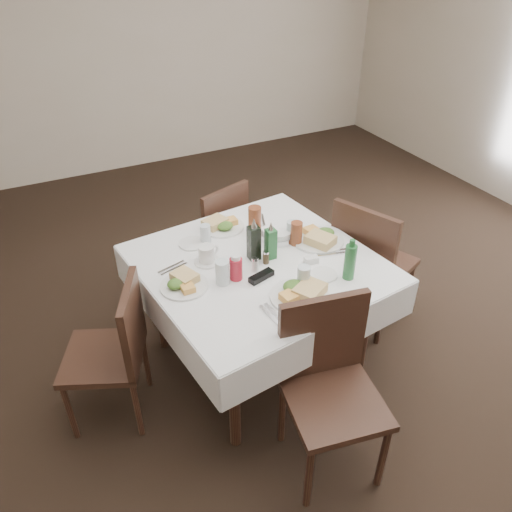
{
  "coord_description": "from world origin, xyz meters",
  "views": [
    {
      "loc": [
        -1.27,
        -1.96,
        2.36
      ],
      "look_at": [
        -0.23,
        0.11,
        0.8
      ],
      "focal_mm": 35.0,
      "sensor_mm": 36.0,
      "label": 1
    }
  ],
  "objects_px": {
    "water_e": "(292,230)",
    "water_s": "(304,277)",
    "dining_table": "(259,274)",
    "water_w": "(222,272)",
    "chair_south": "(328,377)",
    "oil_cruet_dark": "(254,242)",
    "bread_basket": "(278,234)",
    "chair_east": "(368,259)",
    "water_n": "(205,234)",
    "green_bottle": "(350,261)",
    "oil_cruet_green": "(271,243)",
    "chair_west": "(117,346)",
    "ketchup_bottle": "(236,268)",
    "coffee_mug": "(207,255)",
    "chair_north": "(217,231)"
  },
  "relations": [
    {
      "from": "water_e",
      "to": "water_s",
      "type": "bearing_deg",
      "value": -112.56
    },
    {
      "from": "dining_table",
      "to": "water_w",
      "type": "distance_m",
      "value": 0.31
    },
    {
      "from": "chair_south",
      "to": "oil_cruet_dark",
      "type": "height_order",
      "value": "oil_cruet_dark"
    },
    {
      "from": "bread_basket",
      "to": "chair_south",
      "type": "bearing_deg",
      "value": -102.8
    },
    {
      "from": "chair_east",
      "to": "oil_cruet_dark",
      "type": "distance_m",
      "value": 0.87
    },
    {
      "from": "chair_east",
      "to": "water_n",
      "type": "distance_m",
      "value": 1.08
    },
    {
      "from": "water_w",
      "to": "water_s",
      "type": "bearing_deg",
      "value": -31.03
    },
    {
      "from": "oil_cruet_dark",
      "to": "green_bottle",
      "type": "xyz_separation_m",
      "value": [
        0.37,
        -0.39,
        -0.01
      ]
    },
    {
      "from": "chair_east",
      "to": "oil_cruet_green",
      "type": "distance_m",
      "value": 0.78
    },
    {
      "from": "chair_south",
      "to": "bread_basket",
      "type": "height_order",
      "value": "chair_south"
    },
    {
      "from": "water_s",
      "to": "oil_cruet_dark",
      "type": "bearing_deg",
      "value": 107.52
    },
    {
      "from": "chair_west",
      "to": "water_n",
      "type": "relative_size",
      "value": 7.55
    },
    {
      "from": "chair_west",
      "to": "water_n",
      "type": "height_order",
      "value": "water_n"
    },
    {
      "from": "water_s",
      "to": "ketchup_bottle",
      "type": "distance_m",
      "value": 0.36
    },
    {
      "from": "water_n",
      "to": "coffee_mug",
      "type": "distance_m",
      "value": 0.21
    },
    {
      "from": "oil_cruet_green",
      "to": "coffee_mug",
      "type": "height_order",
      "value": "oil_cruet_green"
    },
    {
      "from": "water_s",
      "to": "water_w",
      "type": "xyz_separation_m",
      "value": [
        -0.36,
        0.22,
        0.01
      ]
    },
    {
      "from": "chair_north",
      "to": "ketchup_bottle",
      "type": "bearing_deg",
      "value": -106.0
    },
    {
      "from": "chair_west",
      "to": "water_e",
      "type": "relative_size",
      "value": 7.19
    },
    {
      "from": "chair_south",
      "to": "green_bottle",
      "type": "bearing_deg",
      "value": 47.03
    },
    {
      "from": "water_n",
      "to": "oil_cruet_dark",
      "type": "height_order",
      "value": "oil_cruet_dark"
    },
    {
      "from": "chair_west",
      "to": "green_bottle",
      "type": "distance_m",
      "value": 1.31
    },
    {
      "from": "oil_cruet_green",
      "to": "ketchup_bottle",
      "type": "bearing_deg",
      "value": -159.47
    },
    {
      "from": "dining_table",
      "to": "oil_cruet_green",
      "type": "distance_m",
      "value": 0.2
    },
    {
      "from": "oil_cruet_green",
      "to": "green_bottle",
      "type": "xyz_separation_m",
      "value": [
        0.28,
        -0.36,
        0.01
      ]
    },
    {
      "from": "water_n",
      "to": "oil_cruet_dark",
      "type": "xyz_separation_m",
      "value": [
        0.18,
        -0.28,
        0.05
      ]
    },
    {
      "from": "dining_table",
      "to": "bread_basket",
      "type": "bearing_deg",
      "value": 38.35
    },
    {
      "from": "chair_south",
      "to": "water_e",
      "type": "bearing_deg",
      "value": 72.07
    },
    {
      "from": "bread_basket",
      "to": "oil_cruet_dark",
      "type": "xyz_separation_m",
      "value": [
        -0.22,
        -0.12,
        0.08
      ]
    },
    {
      "from": "dining_table",
      "to": "water_s",
      "type": "bearing_deg",
      "value": -71.17
    },
    {
      "from": "chair_east",
      "to": "ketchup_bottle",
      "type": "distance_m",
      "value": 1.02
    },
    {
      "from": "bread_basket",
      "to": "dining_table",
      "type": "bearing_deg",
      "value": -141.65
    },
    {
      "from": "coffee_mug",
      "to": "bread_basket",
      "type": "bearing_deg",
      "value": 5.09
    },
    {
      "from": "water_s",
      "to": "green_bottle",
      "type": "bearing_deg",
      "value": -8.46
    },
    {
      "from": "oil_cruet_dark",
      "to": "chair_north",
      "type": "bearing_deg",
      "value": 83.3
    },
    {
      "from": "chair_north",
      "to": "chair_west",
      "type": "relative_size",
      "value": 0.99
    },
    {
      "from": "ketchup_bottle",
      "to": "chair_west",
      "type": "bearing_deg",
      "value": 174.62
    },
    {
      "from": "dining_table",
      "to": "ketchup_bottle",
      "type": "distance_m",
      "value": 0.25
    },
    {
      "from": "chair_west",
      "to": "dining_table",
      "type": "bearing_deg",
      "value": 1.53
    },
    {
      "from": "chair_south",
      "to": "chair_east",
      "type": "relative_size",
      "value": 0.99
    },
    {
      "from": "dining_table",
      "to": "oil_cruet_dark",
      "type": "bearing_deg",
      "value": 98.45
    },
    {
      "from": "bread_basket",
      "to": "chair_east",
      "type": "bearing_deg",
      "value": -16.62
    },
    {
      "from": "dining_table",
      "to": "chair_south",
      "type": "height_order",
      "value": "chair_south"
    },
    {
      "from": "bread_basket",
      "to": "ketchup_bottle",
      "type": "bearing_deg",
      "value": -146.98
    },
    {
      "from": "water_e",
      "to": "coffee_mug",
      "type": "height_order",
      "value": "water_e"
    },
    {
      "from": "water_w",
      "to": "coffee_mug",
      "type": "distance_m",
      "value": 0.22
    },
    {
      "from": "water_s",
      "to": "green_bottle",
      "type": "distance_m",
      "value": 0.27
    },
    {
      "from": "dining_table",
      "to": "chair_east",
      "type": "bearing_deg",
      "value": -0.34
    },
    {
      "from": "dining_table",
      "to": "oil_cruet_green",
      "type": "bearing_deg",
      "value": 7.97
    },
    {
      "from": "chair_south",
      "to": "green_bottle",
      "type": "xyz_separation_m",
      "value": [
        0.36,
        0.38,
        0.33
      ]
    }
  ]
}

